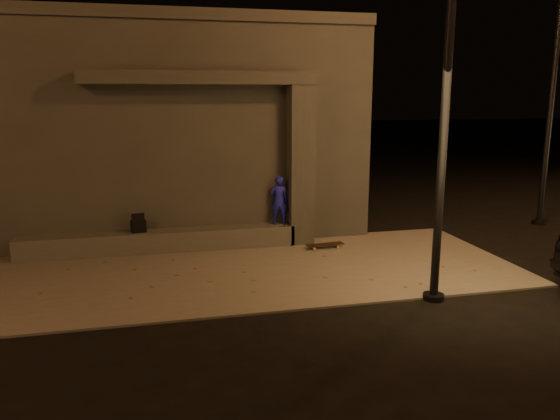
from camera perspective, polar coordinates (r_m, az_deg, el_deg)
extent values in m
plane|color=black|center=(9.03, -2.12, -10.39)|extent=(120.00, 120.00, 0.00)
cube|color=slate|center=(10.87, -4.18, -6.36)|extent=(11.00, 4.40, 0.04)
cube|color=#3A3835|center=(14.73, -11.07, 8.53)|extent=(9.00, 5.00, 5.20)
cube|color=#3A3835|center=(12.37, -11.04, 19.52)|extent=(9.00, 0.30, 0.25)
cube|color=#504E49|center=(12.36, -12.40, -3.16)|extent=(6.00, 0.55, 0.45)
cube|color=#3A3835|center=(12.49, 2.14, 4.65)|extent=(0.55, 0.55, 3.60)
cube|color=#3A3835|center=(12.05, -8.29, 13.51)|extent=(5.00, 0.70, 0.28)
imported|color=#1C1BB5|center=(12.50, -0.10, 1.01)|extent=(0.45, 0.33, 1.13)
cube|color=black|center=(12.28, -14.57, -1.67)|extent=(0.34, 0.25, 0.26)
cube|color=black|center=(12.23, -14.62, -0.67)|extent=(0.28, 0.08, 0.18)
cube|color=black|center=(12.34, 4.72, -3.60)|extent=(0.88, 0.30, 0.02)
cylinder|color=tan|center=(12.54, 5.78, -3.63)|extent=(0.06, 0.04, 0.06)
cylinder|color=tan|center=(12.40, 6.10, -3.83)|extent=(0.06, 0.04, 0.06)
cylinder|color=tan|center=(12.32, 3.32, -3.88)|extent=(0.06, 0.04, 0.06)
cylinder|color=tan|center=(12.17, 3.61, -4.08)|extent=(0.06, 0.04, 0.06)
cube|color=#99999E|center=(12.46, 5.94, -3.57)|extent=(0.07, 0.18, 0.02)
cube|color=#99999E|center=(12.24, 3.47, -3.81)|extent=(0.07, 0.18, 0.02)
cylinder|color=black|center=(9.18, 16.89, 10.36)|extent=(0.14, 0.14, 6.51)
cylinder|color=black|center=(9.79, 15.74, -8.72)|extent=(0.36, 0.36, 0.10)
cylinder|color=black|center=(15.97, 26.59, 11.24)|extent=(0.14, 0.14, 7.13)
cylinder|color=black|center=(16.32, 25.44, -1.15)|extent=(0.36, 0.36, 0.10)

